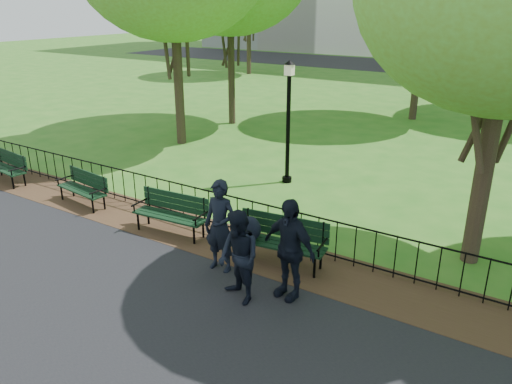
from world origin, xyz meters
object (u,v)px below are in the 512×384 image
Objects in this scene: park_bench_left_c at (8,164)px; person_left at (220,226)px; park_bench_left_b at (84,185)px; person_right at (289,249)px; park_bench_left_a at (172,209)px; taxi at (418,60)px; lamppost at (288,118)px; park_bench_main at (267,232)px; person_mid at (239,257)px; sedan_silver at (474,60)px.

park_bench_left_c is 0.94× the size of person_left.
park_bench_left_c is (-3.26, -0.04, 0.01)m from park_bench_left_b.
park_bench_left_c is at bearing -174.05° from person_right.
park_bench_left_c is 9.85m from person_right.
taxi is (-3.59, 32.02, 0.16)m from park_bench_left_a.
person_left is at bearing -74.64° from lamppost.
park_bench_main is 1.05× the size of person_left.
park_bench_left_a is at bearing 177.10° from person_mid.
park_bench_main is at bearing -152.02° from taxi.
park_bench_left_a is 0.98× the size of person_right.
lamppost is 6.12m from person_right.
park_bench_left_b is 6.10m from person_mid.
person_right reaches higher than person_mid.
park_bench_left_c is at bearing -164.82° from person_mid.
lamppost is at bearing 130.77° from person_right.
person_right is 0.43× the size of sedan_silver.
park_bench_left_b is at bearing -161.84° from taxi.
park_bench_left_c is 34.77m from sedan_silver.
sedan_silver is (-0.43, 29.83, -1.17)m from lamppost.
park_bench_left_b is at bearing -177.04° from person_right.
taxi is (-6.42, 33.49, -0.12)m from person_mid.
person_right reaches higher than park_bench_left_b.
park_bench_left_a is 0.43× the size of taxi.
person_left reaches higher than park_bench_main.
lamppost is at bearing -154.37° from taxi.
park_bench_main is 1.15× the size of person_mid.
person_mid is (9.15, -1.50, 0.30)m from park_bench_left_c.
park_bench_main is 1.31m from person_right.
park_bench_left_a is at bearing 171.92° from park_bench_main.
person_right is (1.56, -0.12, 0.01)m from person_left.
taxi is at bearing 110.87° from sedan_silver.
taxi is at bearing 98.43° from lamppost.
person_mid is 0.40× the size of taxi.
park_bench_left_b is at bearing 165.99° from person_left.
lamppost is at bearing 78.54° from park_bench_left_a.
person_left reaches higher than person_mid.
person_left is (-0.60, -0.73, 0.26)m from park_bench_main.
taxi is at bearing 91.54° from park_bench_left_a.
person_mid is at bearing -68.30° from lamppost.
person_mid is at bearing -2.48° from park_bench_left_c.
park_bench_main is at bearing -5.64° from park_bench_left_a.
person_right is at bearing -60.49° from lamppost.
park_bench_left_a is at bearing 6.54° from park_bench_left_c.
taxi is at bearing 95.06° from person_left.
person_right reaches higher than park_bench_left_c.
taxi is at bearing 93.49° from park_bench_main.
park_bench_left_c is 32.11m from taxi.
person_right is 35.26m from sedan_silver.
sedan_silver is at bearing 86.78° from park_bench_main.
park_bench_left_b is 0.91× the size of person_right.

